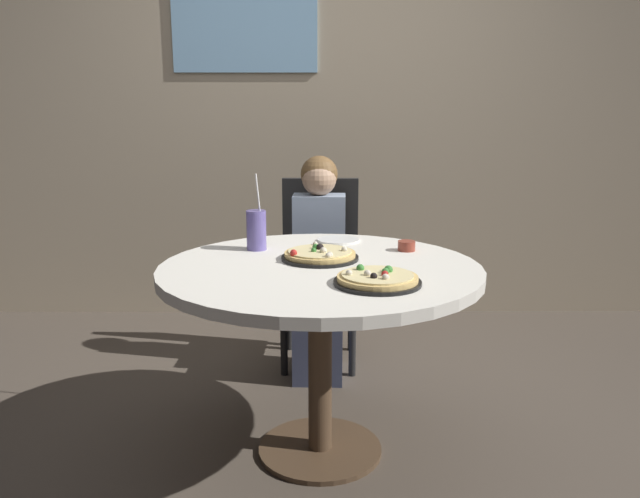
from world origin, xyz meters
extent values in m
plane|color=#4C4238|center=(0.00, 0.00, 0.00)|extent=(8.00, 8.00, 0.00)
cube|color=tan|center=(0.00, 1.78, 1.45)|extent=(5.20, 0.12, 2.90)
cube|color=#8CBFE5|center=(-0.44, 1.72, 1.78)|extent=(0.87, 0.02, 0.53)
cylinder|color=silver|center=(0.00, 0.00, 0.73)|extent=(1.18, 1.18, 0.04)
cylinder|color=#4C3826|center=(0.00, 0.00, 0.36)|extent=(0.09, 0.09, 0.69)
cylinder|color=#4C3826|center=(0.00, 0.00, 0.01)|extent=(0.48, 0.48, 0.02)
cube|color=black|center=(0.00, 0.89, 0.43)|extent=(0.41, 0.41, 0.04)
cube|color=black|center=(0.01, 1.07, 0.69)|extent=(0.40, 0.05, 0.52)
cylinder|color=black|center=(-0.18, 0.73, 0.21)|extent=(0.04, 0.04, 0.41)
cylinder|color=black|center=(0.16, 0.71, 0.21)|extent=(0.04, 0.04, 0.41)
cylinder|color=black|center=(-0.16, 1.07, 0.21)|extent=(0.04, 0.04, 0.41)
cylinder|color=black|center=(0.18, 1.05, 0.21)|extent=(0.04, 0.04, 0.41)
cube|color=#3F4766|center=(-0.01, 0.73, 0.23)|extent=(0.25, 0.33, 0.45)
cube|color=#8C9EB7|center=(0.00, 0.87, 0.67)|extent=(0.27, 0.17, 0.44)
sphere|color=tan|center=(0.00, 0.87, 0.97)|extent=(0.17, 0.17, 0.17)
sphere|color=brown|center=(0.00, 0.89, 0.99)|extent=(0.18, 0.18, 0.18)
cylinder|color=black|center=(0.00, 0.09, 0.76)|extent=(0.29, 0.29, 0.01)
cylinder|color=#D8B266|center=(0.00, 0.09, 0.77)|extent=(0.27, 0.27, 0.02)
cylinder|color=beige|center=(0.00, 0.09, 0.78)|extent=(0.24, 0.24, 0.01)
sphere|color=#B2231E|center=(-0.10, 0.03, 0.79)|extent=(0.03, 0.03, 0.03)
sphere|color=#387F33|center=(-0.02, 0.13, 0.79)|extent=(0.03, 0.03, 0.03)
sphere|color=beige|center=(0.09, 0.09, 0.79)|extent=(0.02, 0.02, 0.02)
sphere|color=black|center=(0.00, 0.12, 0.79)|extent=(0.03, 0.03, 0.03)
sphere|color=#387F33|center=(-0.02, 0.08, 0.79)|extent=(0.02, 0.02, 0.02)
sphere|color=beige|center=(0.04, 0.00, 0.79)|extent=(0.02, 0.02, 0.02)
sphere|color=beige|center=(0.01, 0.07, 0.79)|extent=(0.03, 0.03, 0.03)
sphere|color=beige|center=(-0.02, 0.20, 0.79)|extent=(0.02, 0.02, 0.02)
sphere|color=beige|center=(0.03, -0.01, 0.79)|extent=(0.02, 0.02, 0.02)
cylinder|color=black|center=(0.19, -0.25, 0.76)|extent=(0.29, 0.29, 0.01)
cylinder|color=#D8B266|center=(0.19, -0.25, 0.77)|extent=(0.27, 0.27, 0.02)
cylinder|color=beige|center=(0.19, -0.25, 0.78)|extent=(0.24, 0.24, 0.01)
sphere|color=beige|center=(0.15, -0.27, 0.79)|extent=(0.02, 0.02, 0.02)
sphere|color=#387F33|center=(0.22, -0.22, 0.79)|extent=(0.03, 0.03, 0.03)
sphere|color=#B2231E|center=(0.21, -0.27, 0.79)|extent=(0.02, 0.02, 0.02)
sphere|color=black|center=(0.17, -0.30, 0.79)|extent=(0.02, 0.02, 0.02)
sphere|color=#387F33|center=(0.21, -0.24, 0.79)|extent=(0.03, 0.03, 0.03)
sphere|color=#387F33|center=(0.13, -0.19, 0.79)|extent=(0.03, 0.03, 0.03)
sphere|color=beige|center=(0.21, -0.31, 0.79)|extent=(0.02, 0.02, 0.02)
sphere|color=beige|center=(0.09, -0.26, 0.79)|extent=(0.02, 0.02, 0.02)
cylinder|color=#6659A5|center=(-0.26, 0.26, 0.83)|extent=(0.08, 0.08, 0.16)
cylinder|color=white|center=(-0.24, 0.26, 0.95)|extent=(0.03, 0.01, 0.22)
cylinder|color=brown|center=(0.35, 0.24, 0.77)|extent=(0.07, 0.07, 0.04)
cylinder|color=white|center=(0.08, 0.42, 0.76)|extent=(0.18, 0.18, 0.01)
camera|label=1|loc=(-0.01, -2.24, 1.32)|focal=35.45mm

